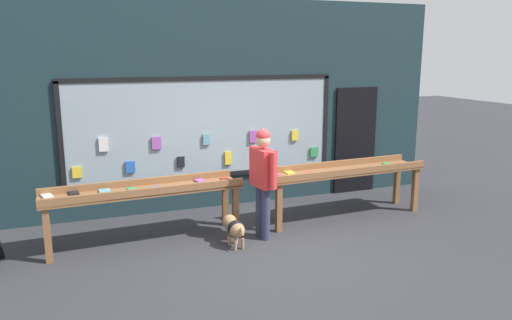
# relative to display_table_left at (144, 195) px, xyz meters

# --- Properties ---
(ground_plane) EXTENTS (40.00, 40.00, 0.00)m
(ground_plane) POSITION_rel_display_table_left_xyz_m (1.68, -0.97, -0.73)
(ground_plane) COLOR #2D2D33
(shopfront_facade) EXTENTS (8.40, 0.29, 3.70)m
(shopfront_facade) POSITION_rel_display_table_left_xyz_m (1.69, 1.42, 1.09)
(shopfront_facade) COLOR #192D33
(shopfront_facade) RESTS_ON ground_plane
(display_table_left) EXTENTS (2.91, 0.76, 0.90)m
(display_table_left) POSITION_rel_display_table_left_xyz_m (0.00, 0.00, 0.00)
(display_table_left) COLOR brown
(display_table_left) RESTS_ON ground_plane
(display_table_right) EXTENTS (2.91, 0.78, 0.91)m
(display_table_right) POSITION_rel_display_table_left_xyz_m (3.35, -0.01, 0.01)
(display_table_right) COLOR brown
(display_table_right) RESTS_ON ground_plane
(person_browsing) EXTENTS (0.28, 0.66, 1.68)m
(person_browsing) POSITION_rel_display_table_left_xyz_m (1.70, -0.46, 0.25)
(person_browsing) COLOR #2D334C
(person_browsing) RESTS_ON ground_plane
(small_dog) EXTENTS (0.27, 0.59, 0.42)m
(small_dog) POSITION_rel_display_table_left_xyz_m (1.19, -0.63, -0.45)
(small_dog) COLOR #99724C
(small_dog) RESTS_ON ground_plane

